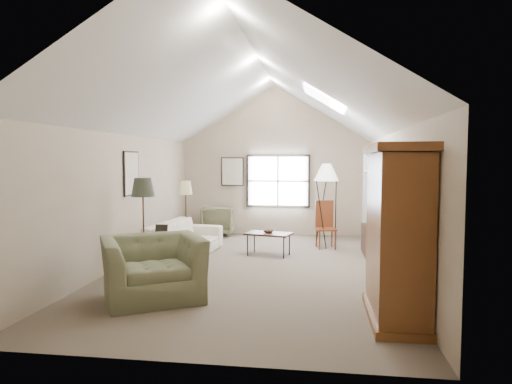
# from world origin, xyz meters

# --- Properties ---
(room_shell) EXTENTS (5.01, 8.01, 4.00)m
(room_shell) POSITION_xyz_m (0.00, 0.00, 3.21)
(room_shell) COLOR #695B4B
(room_shell) RESTS_ON ground
(window) EXTENTS (1.72, 0.08, 1.42)m
(window) POSITION_xyz_m (0.10, 3.96, 1.45)
(window) COLOR black
(window) RESTS_ON room_shell
(skylight) EXTENTS (0.80, 1.20, 0.52)m
(skylight) POSITION_xyz_m (1.30, 0.90, 3.22)
(skylight) COLOR white
(skylight) RESTS_ON room_shell
(wall_art) EXTENTS (1.97, 3.71, 0.88)m
(wall_art) POSITION_xyz_m (-1.88, 1.94, 1.73)
(wall_art) COLOR black
(wall_art) RESTS_ON room_shell
(armoire) EXTENTS (0.60, 1.50, 2.20)m
(armoire) POSITION_xyz_m (2.18, -2.40, 1.10)
(armoire) COLOR brown
(armoire) RESTS_ON ground
(tv_alcove) EXTENTS (0.32, 1.30, 2.10)m
(tv_alcove) POSITION_xyz_m (2.34, 1.60, 1.15)
(tv_alcove) COLOR white
(tv_alcove) RESTS_ON ground
(media_console) EXTENTS (0.34, 1.18, 0.60)m
(media_console) POSITION_xyz_m (2.32, 1.60, 0.30)
(media_console) COLOR #382316
(media_console) RESTS_ON ground
(tv_panel) EXTENTS (0.05, 0.90, 0.55)m
(tv_panel) POSITION_xyz_m (2.32, 1.60, 0.92)
(tv_panel) COLOR black
(tv_panel) RESTS_ON media_console
(sofa) EXTENTS (1.17, 2.56, 0.73)m
(sofa) POSITION_xyz_m (-1.59, 0.85, 0.36)
(sofa) COLOR beige
(sofa) RESTS_ON ground
(armchair_near) EXTENTS (1.81, 1.74, 0.90)m
(armchair_near) POSITION_xyz_m (-1.17, -2.02, 0.45)
(armchair_near) COLOR #656647
(armchair_near) RESTS_ON ground
(armchair_far) EXTENTS (0.90, 0.92, 0.78)m
(armchair_far) POSITION_xyz_m (-1.50, 3.70, 0.39)
(armchair_far) COLOR #6A6C4B
(armchair_far) RESTS_ON ground
(coffee_table) EXTENTS (1.04, 0.73, 0.48)m
(coffee_table) POSITION_xyz_m (0.15, 1.22, 0.24)
(coffee_table) COLOR #372016
(coffee_table) RESTS_ON ground
(bowl) EXTENTS (0.27, 0.27, 0.06)m
(bowl) POSITION_xyz_m (0.15, 1.22, 0.51)
(bowl) COLOR #312114
(bowl) RESTS_ON coffee_table
(side_table) EXTENTS (0.67, 0.67, 0.62)m
(side_table) POSITION_xyz_m (-1.49, -0.75, 0.31)
(side_table) COLOR #3E2319
(side_table) RESTS_ON ground
(side_chair) EXTENTS (0.50, 0.50, 1.08)m
(side_chair) POSITION_xyz_m (1.36, 2.17, 0.54)
(side_chair) COLOR brown
(side_chair) RESTS_ON ground
(tripod_lamp) EXTENTS (0.67, 0.67, 1.97)m
(tripod_lamp) POSITION_xyz_m (1.36, 2.30, 0.98)
(tripod_lamp) COLOR white
(tripod_lamp) RESTS_ON ground
(dark_lamp) EXTENTS (0.45, 0.45, 1.73)m
(dark_lamp) POSITION_xyz_m (-1.89, -0.55, 0.87)
(dark_lamp) COLOR #24291D
(dark_lamp) RESTS_ON ground
(tan_lamp) EXTENTS (0.34, 0.34, 1.56)m
(tan_lamp) POSITION_xyz_m (-1.89, 2.05, 0.78)
(tan_lamp) COLOR tan
(tan_lamp) RESTS_ON ground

